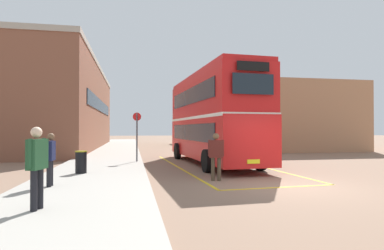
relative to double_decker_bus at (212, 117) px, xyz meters
The scene contains 12 objects.
ground_plane 7.78m from the double_decker_bus, 83.55° to the left, with size 135.60×135.60×0.00m, color #846651.
sidewalk_left 11.52m from the double_decker_bus, 120.27° to the left, with size 4.00×57.60×0.14m, color #A39E93.
brick_building_left 18.78m from the double_decker_bus, 122.74° to the left, with size 5.83×26.09×7.87m.
depot_building_right 17.74m from the double_decker_bus, 52.64° to the left, with size 8.93×15.92×5.88m.
double_decker_bus is the anchor object (origin of this frame).
single_deck_bus 20.92m from the double_decker_bus, 82.20° to the left, with size 2.94×8.42×3.02m.
pedestrian_boarding 5.81m from the double_decker_bus, 102.93° to the right, with size 0.56×0.34×1.72m.
pedestrian_waiting_near 9.34m from the double_decker_bus, 136.40° to the right, with size 0.24×0.55×1.61m.
pedestrian_waiting_far 11.26m from the double_decker_bus, 123.98° to the right, with size 0.35×0.57×1.78m.
litter_bin 7.40m from the double_decker_bus, 150.31° to the right, with size 0.45×0.45×0.87m.
bus_stop_sign 4.12m from the double_decker_bus, behind, with size 0.44×0.09×2.61m.
bay_marking_yellow 3.15m from the double_decker_bus, 88.36° to the right, with size 4.90×12.50×0.01m.
Camera 1 is at (-5.08, -9.52, 1.87)m, focal length 29.77 mm.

